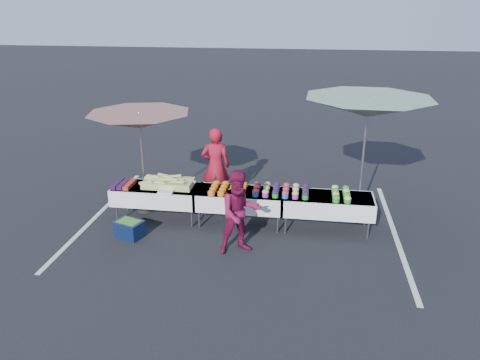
# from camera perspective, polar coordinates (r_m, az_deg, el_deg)

# --- Properties ---
(ground) EXTENTS (80.00, 80.00, 0.00)m
(ground) POSITION_cam_1_polar(r_m,az_deg,el_deg) (10.03, 0.00, -5.34)
(ground) COLOR black
(stripe_left) EXTENTS (0.10, 5.00, 0.00)m
(stripe_left) POSITION_cam_1_polar(r_m,az_deg,el_deg) (10.92, -16.90, -4.02)
(stripe_left) COLOR silver
(stripe_left) RESTS_ON ground
(stripe_right) EXTENTS (0.10, 5.00, 0.00)m
(stripe_right) POSITION_cam_1_polar(r_m,az_deg,el_deg) (10.12, 18.34, -6.23)
(stripe_right) COLOR silver
(stripe_right) RESTS_ON ground
(table_left) EXTENTS (1.86, 0.81, 0.75)m
(table_left) POSITION_cam_1_polar(r_m,az_deg,el_deg) (10.19, -10.07, -1.66)
(table_left) COLOR white
(table_left) RESTS_ON ground
(table_center) EXTENTS (1.86, 0.81, 0.75)m
(table_center) POSITION_cam_1_polar(r_m,az_deg,el_deg) (9.79, 0.00, -2.28)
(table_center) COLOR white
(table_center) RESTS_ON ground
(table_right) EXTENTS (1.86, 0.81, 0.75)m
(table_right) POSITION_cam_1_polar(r_m,az_deg,el_deg) (9.71, 10.58, -2.85)
(table_right) COLOR white
(table_right) RESTS_ON ground
(berry_punnets) EXTENTS (0.40, 0.54, 0.08)m
(berry_punnets) POSITION_cam_1_polar(r_m,az_deg,el_deg) (10.30, -14.00, -0.48)
(berry_punnets) COLOR black
(berry_punnets) RESTS_ON table_left
(corn_pile) EXTENTS (1.16, 0.57, 0.26)m
(corn_pile) POSITION_cam_1_polar(r_m,az_deg,el_deg) (10.06, -8.81, -0.31)
(corn_pile) COLOR #A0B75E
(corn_pile) RESTS_ON table_left
(plastic_bags) EXTENTS (0.30, 0.25, 0.05)m
(plastic_bags) POSITION_cam_1_polar(r_m,az_deg,el_deg) (9.76, -9.01, -1.40)
(plastic_bags) COLOR white
(plastic_bags) RESTS_ON table_left
(carrot_bowls) EXTENTS (0.75, 0.69, 0.11)m
(carrot_bowls) POSITION_cam_1_polar(r_m,az_deg,el_deg) (9.73, -1.47, -1.05)
(carrot_bowls) COLOR orange
(carrot_bowls) RESTS_ON table_center
(potato_cups) EXTENTS (1.14, 0.58, 0.16)m
(potato_cups) POSITION_cam_1_polar(r_m,az_deg,el_deg) (9.61, 5.02, -1.21)
(potato_cups) COLOR #2557B0
(potato_cups) RESTS_ON table_right
(bean_baskets) EXTENTS (0.36, 0.68, 0.15)m
(bean_baskets) POSITION_cam_1_polar(r_m,az_deg,el_deg) (9.62, 12.22, -1.65)
(bean_baskets) COLOR #20832B
(bean_baskets) RESTS_ON table_right
(vendor) EXTENTS (0.71, 0.52, 1.80)m
(vendor) POSITION_cam_1_polar(r_m,az_deg,el_deg) (10.76, -2.99, 1.70)
(vendor) COLOR maroon
(vendor) RESTS_ON ground
(customer) EXTENTS (0.97, 0.89, 1.62)m
(customer) POSITION_cam_1_polar(r_m,az_deg,el_deg) (8.63, -0.02, -3.96)
(customer) COLOR maroon
(customer) RESTS_ON ground
(umbrella_left) EXTENTS (2.58, 2.58, 2.27)m
(umbrella_left) POSITION_cam_1_polar(r_m,az_deg,el_deg) (10.23, -12.15, 7.01)
(umbrella_left) COLOR black
(umbrella_left) RESTS_ON ground
(umbrella_right) EXTENTS (3.49, 3.49, 2.69)m
(umbrella_right) POSITION_cam_1_polar(r_m,az_deg,el_deg) (9.82, 15.32, 8.44)
(umbrella_right) COLOR black
(umbrella_right) RESTS_ON ground
(storage_bin) EXTENTS (0.63, 0.54, 0.35)m
(storage_bin) POSITION_cam_1_polar(r_m,az_deg,el_deg) (9.68, -13.31, -5.79)
(storage_bin) COLOR #0B1637
(storage_bin) RESTS_ON ground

